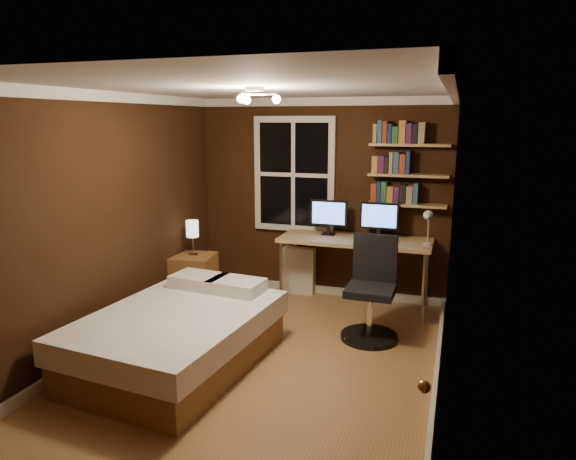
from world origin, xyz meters
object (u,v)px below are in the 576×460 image
(bedside_lamp, at_px, (193,238))
(monitor_left, at_px, (329,218))
(bed, at_px, (179,337))
(radiator, at_px, (299,271))
(monitor_right, at_px, (379,221))
(desk_lamp, at_px, (428,227))
(office_chair, at_px, (371,299))
(desk, at_px, (355,243))
(nightstand, at_px, (194,279))

(bedside_lamp, distance_m, monitor_left, 1.68)
(bed, bearing_deg, radiator, 83.76)
(radiator, height_order, monitor_right, monitor_right)
(bedside_lamp, xyz_separation_m, desk_lamp, (2.74, 0.34, 0.25))
(monitor_right, xyz_separation_m, office_chair, (0.08, -0.94, -0.65))
(bedside_lamp, height_order, desk_lamp, desk_lamp)
(radiator, distance_m, desk, 0.94)
(monitor_left, distance_m, office_chair, 1.34)
(office_chair, bearing_deg, monitor_left, 126.92)
(monitor_left, relative_size, monitor_right, 1.00)
(office_chair, bearing_deg, bed, -142.89)
(desk, bearing_deg, bed, -121.25)
(monitor_left, xyz_separation_m, desk_lamp, (1.19, -0.24, 0.00))
(desk_lamp, bearing_deg, radiator, 166.25)
(nightstand, height_order, bedside_lamp, bedside_lamp)
(bedside_lamp, relative_size, office_chair, 0.41)
(monitor_left, xyz_separation_m, monitor_right, (0.61, 0.00, 0.00))
(bed, xyz_separation_m, nightstand, (-0.68, 1.54, 0.02))
(bedside_lamp, relative_size, radiator, 0.71)
(radiator, height_order, desk, desk)
(radiator, relative_size, monitor_left, 1.36)
(bedside_lamp, distance_m, desk, 1.97)
(bed, bearing_deg, office_chair, 42.04)
(bed, distance_m, desk, 2.43)
(desk_lamp, bearing_deg, bed, -137.73)
(radiator, xyz_separation_m, monitor_left, (0.42, -0.15, 0.76))
(desk, bearing_deg, radiator, 162.44)
(monitor_left, distance_m, desk_lamp, 1.21)
(nightstand, bearing_deg, monitor_left, 12.57)
(nightstand, bearing_deg, office_chair, -16.88)
(bed, distance_m, nightstand, 1.68)
(nightstand, relative_size, monitor_left, 1.33)
(radiator, height_order, desk_lamp, desk_lamp)
(office_chair, bearing_deg, desk_lamp, 55.20)
(desk, xyz_separation_m, desk_lamp, (0.84, -0.15, 0.28))
(bed, xyz_separation_m, radiator, (0.46, 2.27, 0.03))
(desk, relative_size, office_chair, 1.67)
(bed, bearing_deg, desk_lamp, 47.48)
(monitor_left, height_order, office_chair, monitor_left)
(bedside_lamp, bearing_deg, bed, -66.33)
(radiator, bearing_deg, desk_lamp, -13.75)
(office_chair, bearing_deg, radiator, 135.94)
(bedside_lamp, xyz_separation_m, monitor_left, (1.56, 0.58, 0.24))
(nightstand, relative_size, desk, 0.34)
(nightstand, relative_size, office_chair, 0.56)
(bed, height_order, radiator, bed)
(bedside_lamp, xyz_separation_m, office_chair, (2.25, -0.36, -0.40))
(monitor_right, bearing_deg, office_chair, -84.92)
(monitor_right, distance_m, desk_lamp, 0.62)
(desk, bearing_deg, desk_lamp, -10.12)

